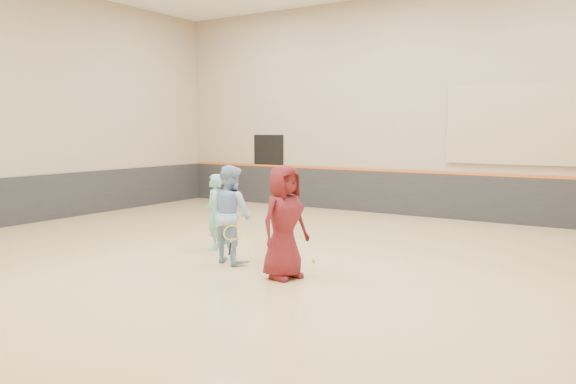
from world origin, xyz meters
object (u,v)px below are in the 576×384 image
Objects in this scene: instructor at (231,214)px; spare_racket at (299,236)px; girl at (214,212)px; young_man at (284,222)px.

spare_racket is at bearing -74.37° from instructor.
spare_racket is (0.88, 1.77, -0.67)m from girl.
instructor is at bearing -88.83° from spare_racket.
young_man reaches higher than girl.
instructor is 1.46m from young_man.
young_man reaches higher than instructor.
young_man is at bearing -63.09° from spare_racket.
girl is 0.83× the size of young_man.
young_man is at bearing 178.09° from instructor.
instructor reaches higher than girl.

